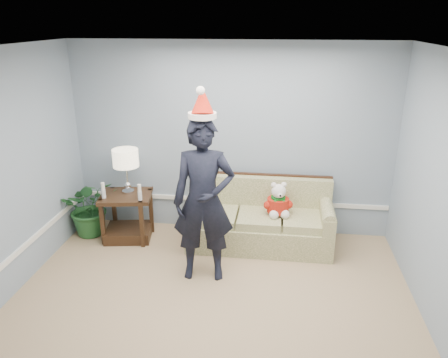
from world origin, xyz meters
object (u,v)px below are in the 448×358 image
side_table (128,221)px  table_lamp (126,160)px  houseplant (91,207)px  teddy_bear (278,203)px  sofa (260,221)px  man (204,201)px

side_table → table_lamp: bearing=79.1°
table_lamp → houseplant: (-0.58, -0.01, -0.73)m
houseplant → teddy_bear: bearing=-1.0°
side_table → table_lamp: table_lamp is taller
teddy_bear → table_lamp: bearing=166.8°
table_lamp → sofa: bearing=0.9°
side_table → houseplant: size_ratio=0.92×
sofa → houseplant: (-2.42, -0.04, 0.10)m
sofa → table_lamp: size_ratio=3.09×
sofa → man: bearing=-124.1°
houseplant → table_lamp: bearing=0.8°
houseplant → man: man is taller
table_lamp → man: (1.23, -0.88, -0.17)m
houseplant → teddy_bear: teddy_bear is taller
side_table → houseplant: (-0.56, 0.06, 0.16)m
sofa → table_lamp: bearing=-178.9°
table_lamp → houseplant: 0.93m
sofa → houseplant: bearing=-178.9°
table_lamp → houseplant: table_lamp is taller
houseplant → teddy_bear: size_ratio=1.79×
sofa → side_table: size_ratio=2.50×
sofa → houseplant: size_ratio=2.30×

